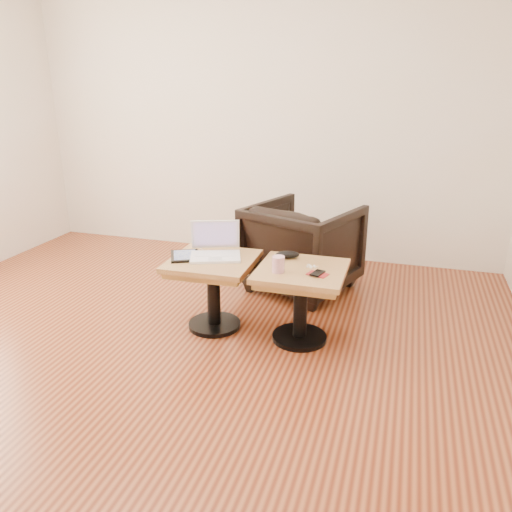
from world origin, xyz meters
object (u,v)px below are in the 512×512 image
(side_table_right, at_px, (301,287))
(side_table_left, at_px, (213,276))
(laptop, at_px, (215,249))
(armchair, at_px, (303,247))
(striped_cup, at_px, (278,264))

(side_table_right, bearing_deg, side_table_left, 179.05)
(laptop, bearing_deg, armchair, 40.35)
(laptop, xyz_separation_m, armchair, (0.44, 0.78, -0.19))
(striped_cup, height_order, armchair, armchair)
(side_table_left, distance_m, striped_cup, 0.52)
(laptop, distance_m, armchair, 0.92)
(striped_cup, relative_size, armchair, 0.13)
(side_table_left, bearing_deg, laptop, 91.36)
(side_table_left, distance_m, laptop, 0.18)
(side_table_right, xyz_separation_m, laptop, (-0.61, 0.07, 0.17))
(laptop, distance_m, striped_cup, 0.51)
(side_table_right, relative_size, armchair, 0.71)
(side_table_left, relative_size, side_table_right, 1.02)
(striped_cup, xyz_separation_m, armchair, (-0.05, 0.95, -0.19))
(laptop, bearing_deg, side_table_left, -107.87)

